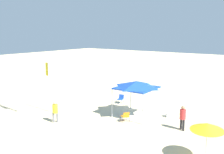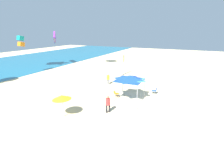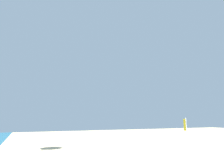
{
  "view_description": "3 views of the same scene",
  "coord_description": "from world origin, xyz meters",
  "px_view_note": "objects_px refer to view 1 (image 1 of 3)",
  "views": [
    {
      "loc": [
        -10.84,
        19.64,
        6.82
      ],
      "look_at": [
        0.25,
        4.53,
        3.46
      ],
      "focal_mm": 40.84,
      "sensor_mm": 36.0,
      "label": 1
    },
    {
      "loc": [
        -18.94,
        -4.22,
        7.94
      ],
      "look_at": [
        -0.44,
        4.69,
        2.41
      ],
      "focal_mm": 27.93,
      "sensor_mm": 36.0,
      "label": 2
    },
    {
      "loc": [
        -9.0,
        19.67,
        4.34
      ],
      "look_at": [
        -0.25,
        15.97,
        6.28
      ],
      "focal_mm": 31.99,
      "sensor_mm": 36.0,
      "label": 3
    }
  ],
  "objects_px": {
    "canopy_tent": "(137,85)",
    "person_near_umbrella": "(183,116)",
    "folding_chair_near_cooler": "(121,98)",
    "cooler_box": "(170,114)",
    "banner_flag": "(48,82)",
    "person_watching_sky": "(55,110)",
    "beach_umbrella": "(207,127)",
    "folding_chair_right_of_tent": "(125,116)"
  },
  "relations": [
    {
      "from": "banner_flag",
      "to": "folding_chair_near_cooler",
      "type": "bearing_deg",
      "value": -120.39
    },
    {
      "from": "canopy_tent",
      "to": "person_watching_sky",
      "type": "height_order",
      "value": "canopy_tent"
    },
    {
      "from": "folding_chair_right_of_tent",
      "to": "person_watching_sky",
      "type": "xyz_separation_m",
      "value": [
        4.25,
        3.22,
        0.49
      ]
    },
    {
      "from": "cooler_box",
      "to": "banner_flag",
      "type": "height_order",
      "value": "banner_flag"
    },
    {
      "from": "canopy_tent",
      "to": "beach_umbrella",
      "type": "bearing_deg",
      "value": 148.33
    },
    {
      "from": "beach_umbrella",
      "to": "folding_chair_right_of_tent",
      "type": "xyz_separation_m",
      "value": [
        6.71,
        -2.48,
        -1.45
      ]
    },
    {
      "from": "beach_umbrella",
      "to": "person_near_umbrella",
      "type": "relative_size",
      "value": 1.24
    },
    {
      "from": "folding_chair_right_of_tent",
      "to": "cooler_box",
      "type": "distance_m",
      "value": 3.84
    },
    {
      "from": "banner_flag",
      "to": "beach_umbrella",
      "type": "bearing_deg",
      "value": 176.93
    },
    {
      "from": "banner_flag",
      "to": "person_near_umbrella",
      "type": "height_order",
      "value": "banner_flag"
    },
    {
      "from": "folding_chair_right_of_tent",
      "to": "person_watching_sky",
      "type": "distance_m",
      "value": 5.35
    },
    {
      "from": "folding_chair_near_cooler",
      "to": "folding_chair_right_of_tent",
      "type": "height_order",
      "value": "same"
    },
    {
      "from": "beach_umbrella",
      "to": "cooler_box",
      "type": "relative_size",
      "value": 2.93
    },
    {
      "from": "folding_chair_right_of_tent",
      "to": "canopy_tent",
      "type": "bearing_deg",
      "value": -141.51
    },
    {
      "from": "folding_chair_near_cooler",
      "to": "banner_flag",
      "type": "distance_m",
      "value": 7.09
    },
    {
      "from": "folding_chair_near_cooler",
      "to": "cooler_box",
      "type": "relative_size",
      "value": 1.1
    },
    {
      "from": "canopy_tent",
      "to": "banner_flag",
      "type": "distance_m",
      "value": 7.44
    },
    {
      "from": "beach_umbrella",
      "to": "cooler_box",
      "type": "bearing_deg",
      "value": -51.41
    },
    {
      "from": "cooler_box",
      "to": "person_near_umbrella",
      "type": "xyz_separation_m",
      "value": [
        -1.83,
        2.08,
        0.82
      ]
    },
    {
      "from": "canopy_tent",
      "to": "person_near_umbrella",
      "type": "bearing_deg",
      "value": 170.51
    },
    {
      "from": "folding_chair_right_of_tent",
      "to": "person_near_umbrella",
      "type": "distance_m",
      "value": 4.26
    },
    {
      "from": "folding_chair_near_cooler",
      "to": "cooler_box",
      "type": "distance_m",
      "value": 5.59
    },
    {
      "from": "beach_umbrella",
      "to": "cooler_box",
      "type": "height_order",
      "value": "beach_umbrella"
    },
    {
      "from": "canopy_tent",
      "to": "folding_chair_near_cooler",
      "type": "xyz_separation_m",
      "value": [
        3.15,
        -2.37,
        -2.12
      ]
    },
    {
      "from": "folding_chair_near_cooler",
      "to": "person_watching_sky",
      "type": "distance_m",
      "value": 7.38
    },
    {
      "from": "beach_umbrella",
      "to": "folding_chair_near_cooler",
      "type": "bearing_deg",
      "value": -33.41
    },
    {
      "from": "cooler_box",
      "to": "person_watching_sky",
      "type": "height_order",
      "value": "person_watching_sky"
    },
    {
      "from": "beach_umbrella",
      "to": "cooler_box",
      "type": "distance_m",
      "value": 7.33
    },
    {
      "from": "beach_umbrella",
      "to": "folding_chair_near_cooler",
      "type": "relative_size",
      "value": 2.65
    },
    {
      "from": "banner_flag",
      "to": "person_watching_sky",
      "type": "xyz_separation_m",
      "value": [
        -2.4,
        1.46,
        -1.63
      ]
    },
    {
      "from": "cooler_box",
      "to": "folding_chair_near_cooler",
      "type": "bearing_deg",
      "value": -10.17
    },
    {
      "from": "banner_flag",
      "to": "person_watching_sky",
      "type": "height_order",
      "value": "banner_flag"
    },
    {
      "from": "beach_umbrella",
      "to": "person_near_umbrella",
      "type": "height_order",
      "value": "beach_umbrella"
    },
    {
      "from": "canopy_tent",
      "to": "banner_flag",
      "type": "bearing_deg",
      "value": 27.8
    },
    {
      "from": "canopy_tent",
      "to": "beach_umbrella",
      "type": "height_order",
      "value": "canopy_tent"
    },
    {
      "from": "canopy_tent",
      "to": "folding_chair_near_cooler",
      "type": "height_order",
      "value": "canopy_tent"
    },
    {
      "from": "banner_flag",
      "to": "person_near_umbrella",
      "type": "relative_size",
      "value": 2.49
    },
    {
      "from": "person_near_umbrella",
      "to": "person_watching_sky",
      "type": "bearing_deg",
      "value": 64.22
    },
    {
      "from": "banner_flag",
      "to": "person_near_umbrella",
      "type": "distance_m",
      "value": 11.21
    },
    {
      "from": "person_near_umbrella",
      "to": "banner_flag",
      "type": "bearing_deg",
      "value": 51.81
    },
    {
      "from": "cooler_box",
      "to": "person_watching_sky",
      "type": "bearing_deg",
      "value": 44.07
    },
    {
      "from": "banner_flag",
      "to": "person_watching_sky",
      "type": "relative_size",
      "value": 2.64
    }
  ]
}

